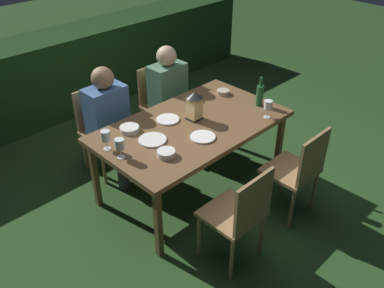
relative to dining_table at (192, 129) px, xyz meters
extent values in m
plane|color=#26471E|center=(0.00, 0.00, -0.67)|extent=(16.00, 16.00, 0.00)
cube|color=brown|center=(0.00, 0.00, 0.03)|extent=(1.73, 1.01, 0.04)
cube|color=brown|center=(-0.79, -0.43, -0.33)|extent=(0.05, 0.05, 0.68)
cube|color=brown|center=(0.79, -0.43, -0.33)|extent=(0.05, 0.05, 0.68)
cube|color=brown|center=(-0.79, 0.43, -0.33)|extent=(0.05, 0.05, 0.68)
cube|color=brown|center=(0.79, 0.43, -0.33)|extent=(0.05, 0.05, 0.68)
cube|color=#937047|center=(-0.39, -0.82, -0.24)|extent=(0.42, 0.40, 0.03)
cube|color=#937047|center=(-0.39, -1.01, -0.01)|extent=(0.40, 0.02, 0.42)
cylinder|color=#937047|center=(-0.57, -0.65, -0.46)|extent=(0.03, 0.03, 0.42)
cylinder|color=#937047|center=(-0.21, -0.65, -0.46)|extent=(0.03, 0.03, 0.42)
cylinder|color=#937047|center=(-0.57, -0.99, -0.46)|extent=(0.03, 0.03, 0.42)
cylinder|color=#937047|center=(-0.21, -0.99, -0.46)|extent=(0.03, 0.03, 0.42)
cube|color=#937047|center=(0.39, -0.82, -0.24)|extent=(0.42, 0.40, 0.03)
cube|color=#937047|center=(0.39, -1.01, -0.01)|extent=(0.40, 0.02, 0.42)
cylinder|color=#937047|center=(0.21, -0.65, -0.46)|extent=(0.03, 0.03, 0.42)
cylinder|color=#937047|center=(0.57, -0.65, -0.46)|extent=(0.03, 0.03, 0.42)
cylinder|color=#937047|center=(0.21, -0.99, -0.46)|extent=(0.03, 0.03, 0.42)
cylinder|color=#937047|center=(0.57, -0.99, -0.46)|extent=(0.03, 0.03, 0.42)
cube|color=#937047|center=(0.39, 0.82, -0.24)|extent=(0.42, 0.40, 0.03)
cube|color=#937047|center=(0.39, 1.01, -0.01)|extent=(0.40, 0.03, 0.42)
cylinder|color=#937047|center=(0.57, 0.65, -0.46)|extent=(0.03, 0.03, 0.42)
cylinder|color=#937047|center=(0.21, 0.65, -0.46)|extent=(0.03, 0.03, 0.42)
cylinder|color=#937047|center=(0.57, 0.99, -0.46)|extent=(0.03, 0.03, 0.42)
cylinder|color=#937047|center=(0.21, 0.99, -0.46)|extent=(0.03, 0.03, 0.42)
cube|color=#4C7A5B|center=(0.39, 0.76, 0.03)|extent=(0.38, 0.24, 0.50)
sphere|color=#D1A889|center=(0.39, 0.76, 0.37)|extent=(0.21, 0.21, 0.21)
cylinder|color=#4C7A5B|center=(0.48, 0.62, -0.21)|extent=(0.13, 0.36, 0.13)
cylinder|color=#4C7A5B|center=(0.30, 0.62, -0.21)|extent=(0.13, 0.36, 0.13)
cylinder|color=#333338|center=(0.48, 0.46, -0.45)|extent=(0.11, 0.11, 0.45)
cylinder|color=#333338|center=(0.30, 0.46, -0.45)|extent=(0.11, 0.11, 0.45)
cube|color=#937047|center=(-0.39, 0.82, -0.24)|extent=(0.42, 0.40, 0.03)
cube|color=#937047|center=(-0.39, 1.01, -0.01)|extent=(0.40, 0.03, 0.42)
cylinder|color=#937047|center=(-0.21, 0.65, -0.46)|extent=(0.03, 0.03, 0.42)
cylinder|color=#937047|center=(-0.57, 0.65, -0.46)|extent=(0.03, 0.03, 0.42)
cylinder|color=#937047|center=(-0.21, 0.99, -0.46)|extent=(0.03, 0.03, 0.42)
cylinder|color=#937047|center=(-0.57, 0.99, -0.46)|extent=(0.03, 0.03, 0.42)
cube|color=#426699|center=(-0.39, 0.76, 0.03)|extent=(0.38, 0.24, 0.50)
sphere|color=#997051|center=(-0.39, 0.76, 0.37)|extent=(0.21, 0.21, 0.21)
cylinder|color=#426699|center=(-0.30, 0.62, -0.21)|extent=(0.13, 0.36, 0.13)
cylinder|color=#426699|center=(-0.48, 0.62, -0.21)|extent=(0.13, 0.36, 0.13)
cylinder|color=#333338|center=(-0.30, 0.46, -0.45)|extent=(0.11, 0.11, 0.45)
cylinder|color=#333338|center=(-0.48, 0.46, -0.45)|extent=(0.11, 0.11, 0.45)
cube|color=black|center=(0.08, 0.05, 0.06)|extent=(0.12, 0.12, 0.01)
cube|color=#F9D17A|center=(0.08, 0.05, 0.17)|extent=(0.11, 0.11, 0.20)
cone|color=black|center=(0.08, 0.05, 0.29)|extent=(0.15, 0.15, 0.05)
cylinder|color=#1E5B2D|center=(0.71, -0.20, 0.15)|extent=(0.07, 0.07, 0.20)
cylinder|color=#1E5B2D|center=(0.71, -0.20, 0.30)|extent=(0.03, 0.03, 0.09)
cylinder|color=silver|center=(0.57, -0.40, 0.05)|extent=(0.06, 0.06, 0.00)
cylinder|color=silver|center=(0.57, -0.40, 0.10)|extent=(0.01, 0.01, 0.08)
cylinder|color=silver|center=(0.57, -0.40, 0.18)|extent=(0.08, 0.08, 0.08)
cylinder|color=maroon|center=(0.57, -0.40, 0.15)|extent=(0.07, 0.07, 0.03)
cylinder|color=silver|center=(-0.77, 0.20, 0.05)|extent=(0.06, 0.06, 0.00)
cylinder|color=silver|center=(-0.77, 0.20, 0.10)|extent=(0.01, 0.01, 0.08)
cylinder|color=silver|center=(-0.77, 0.20, 0.18)|extent=(0.08, 0.08, 0.08)
cylinder|color=maroon|center=(-0.77, 0.20, 0.15)|extent=(0.07, 0.07, 0.03)
cylinder|color=silver|center=(-0.77, 0.02, 0.05)|extent=(0.06, 0.06, 0.00)
cylinder|color=silver|center=(-0.77, 0.02, 0.10)|extent=(0.01, 0.01, 0.08)
cylinder|color=silver|center=(-0.77, 0.02, 0.18)|extent=(0.08, 0.08, 0.08)
cylinder|color=maroon|center=(-0.77, 0.02, 0.15)|extent=(0.07, 0.07, 0.03)
cylinder|color=white|center=(-0.10, -0.23, 0.06)|extent=(0.22, 0.22, 0.01)
cylinder|color=white|center=(-0.11, 0.20, 0.06)|extent=(0.21, 0.21, 0.01)
cylinder|color=white|center=(-0.43, 0.03, 0.06)|extent=(0.24, 0.24, 0.01)
cylinder|color=silver|center=(-0.47, 0.29, 0.07)|extent=(0.17, 0.17, 0.04)
cylinder|color=#424C1E|center=(-0.47, 0.29, 0.08)|extent=(0.14, 0.14, 0.01)
cylinder|color=#BCAD8E|center=(0.65, 0.21, 0.07)|extent=(0.13, 0.13, 0.04)
cylinder|color=tan|center=(0.65, 0.21, 0.08)|extent=(0.11, 0.11, 0.01)
cylinder|color=#BCAD8E|center=(0.34, 0.31, 0.07)|extent=(0.12, 0.12, 0.05)
cylinder|color=#477533|center=(0.34, 0.31, 0.08)|extent=(0.10, 0.10, 0.01)
cylinder|color=silver|center=(-0.50, -0.22, 0.08)|extent=(0.14, 0.14, 0.05)
cylinder|color=beige|center=(-0.50, -0.22, 0.09)|extent=(0.12, 0.12, 0.01)
cube|color=#193816|center=(0.00, 2.36, -0.18)|extent=(5.86, 0.65, 0.98)
camera|label=1|loc=(-2.24, -2.27, 1.91)|focal=38.52mm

